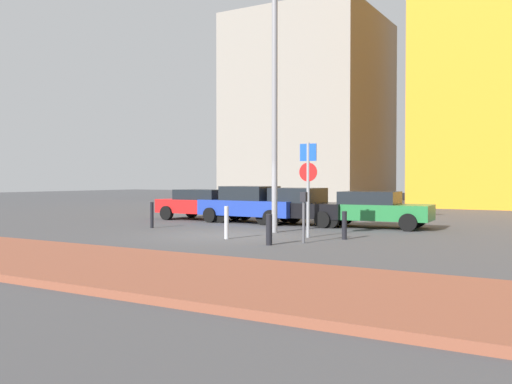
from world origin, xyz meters
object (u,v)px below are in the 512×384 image
street_lamp (275,93)px  traffic_bollard_far (344,225)px  traffic_bollard_near (269,230)px  parking_sign_post (308,178)px  traffic_bollard_mid (152,215)px  parked_car_red (205,204)px  parked_car_blue (251,204)px  parking_meter (304,210)px  traffic_bollard_edge (226,223)px  parked_car_black (301,206)px  parked_car_green (373,209)px

street_lamp → traffic_bollard_far: 5.38m
traffic_bollard_near → street_lamp: bearing=116.3°
parking_sign_post → traffic_bollard_mid: size_ratio=3.05×
parked_car_red → parking_sign_post: (7.31, -4.51, 1.16)m
parked_car_blue → traffic_bollard_near: size_ratio=5.32×
parked_car_blue → parking_meter: (5.21, -5.67, 0.16)m
traffic_bollard_far → traffic_bollard_edge: traffic_bollard_edge is taller
parked_car_red → traffic_bollard_near: 10.00m
parked_car_red → parking_meter: size_ratio=3.04×
parking_sign_post → traffic_bollard_far: parking_sign_post is taller
parked_car_red → parking_meter: (7.85, -5.97, 0.22)m
traffic_bollard_far → parked_car_black: bearing=129.7°
traffic_bollard_mid → traffic_bollard_edge: 4.94m
parked_car_black → parked_car_green: 2.97m
parked_car_black → street_lamp: (0.62, -3.42, 4.09)m
parked_car_green → street_lamp: 5.95m
street_lamp → parking_sign_post: bearing=-28.2°
parking_meter → traffic_bollard_edge: (-2.55, -0.22, -0.45)m
parked_car_black → traffic_bollard_mid: parked_car_black is taller
parked_car_black → street_lamp: size_ratio=0.47×
parked_car_blue → parking_meter: parked_car_blue is taller
parked_car_red → parked_car_blue: parked_car_blue is taller
parked_car_blue → traffic_bollard_mid: (-1.95, -4.11, -0.30)m
traffic_bollard_far → traffic_bollard_mid: bearing=179.8°
parking_sign_post → traffic_bollard_mid: parking_sign_post is taller
parking_sign_post → traffic_bollard_far: (1.20, 0.07, -1.47)m
parking_sign_post → street_lamp: 3.55m
parked_car_red → traffic_bollard_edge: parked_car_red is taller
parking_meter → traffic_bollard_near: bearing=-123.9°
parked_car_black → traffic_bollard_near: size_ratio=4.56×
parked_car_black → parked_car_green: size_ratio=0.91×
parked_car_blue → traffic_bollard_mid: 4.55m
parked_car_green → parked_car_red: bearing=180.0°
parked_car_green → parking_sign_post: bearing=-98.0°
parked_car_blue → traffic_bollard_near: parked_car_blue is taller
parked_car_red → parked_car_green: parked_car_green is taller
parking_meter → parking_sign_post: bearing=110.6°
parked_car_red → parking_sign_post: bearing=-31.7°
street_lamp → parked_car_red: bearing=147.3°
parked_car_red → traffic_bollard_near: parked_car_red is taller
street_lamp → traffic_bollard_far: size_ratio=9.66×
parking_meter → traffic_bollard_near: 1.24m
parking_meter → street_lamp: bearing=133.6°
traffic_bollard_far → traffic_bollard_edge: (-3.21, -1.75, 0.07)m
parking_meter → traffic_bollard_edge: bearing=-175.1°
parked_car_green → traffic_bollard_mid: size_ratio=4.42×
traffic_bollard_near → traffic_bollard_mid: (-6.53, 2.50, 0.06)m
parked_car_blue → parking_meter: bearing=-47.4°
parked_car_black → parking_sign_post: (2.34, -4.34, 1.13)m
parked_car_black → parking_sign_post: parking_sign_post is taller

